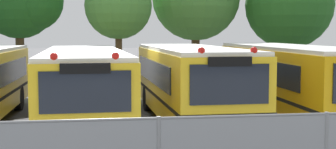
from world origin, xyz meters
TOP-DOWN VIEW (x-y plane):
  - ground_plane at (0.00, 0.00)m, footprint 160.00×160.00m
  - school_bus_1 at (-1.71, 0.01)m, footprint 2.75×10.82m
  - school_bus_2 at (1.79, -0.27)m, footprint 2.61×9.25m
  - school_bus_3 at (5.51, 0.08)m, footprint 2.72×10.58m
  - tree_1 at (-4.84, 10.22)m, footprint 4.23×3.86m
  - tree_2 at (-0.08, 9.39)m, footprint 3.46×3.46m
  - tree_4 at (9.53, 9.80)m, footprint 4.85×4.85m

SIDE VIEW (x-z plane):
  - ground_plane at x=0.00m, z-range 0.00..0.00m
  - school_bus_1 at x=-1.71m, z-range 0.07..2.64m
  - school_bus_2 at x=1.79m, z-range 0.07..2.73m
  - school_bus_3 at x=5.51m, z-range 0.07..2.74m
  - tree_2 at x=-0.08m, z-range 1.30..7.42m
  - tree_4 at x=9.53m, z-range 1.08..8.03m
  - tree_1 at x=-4.84m, z-range 1.32..7.86m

